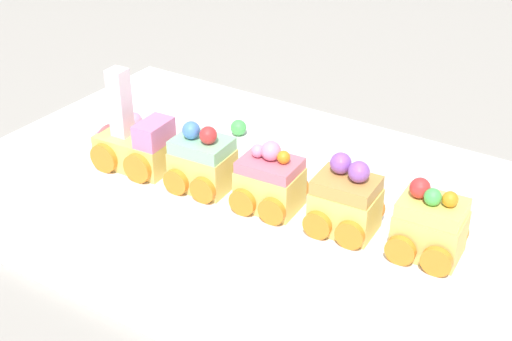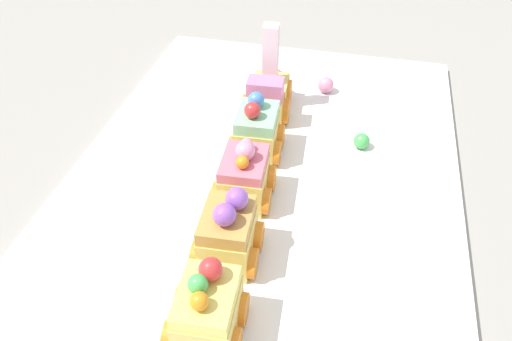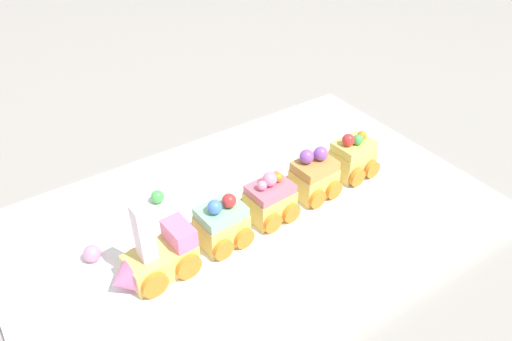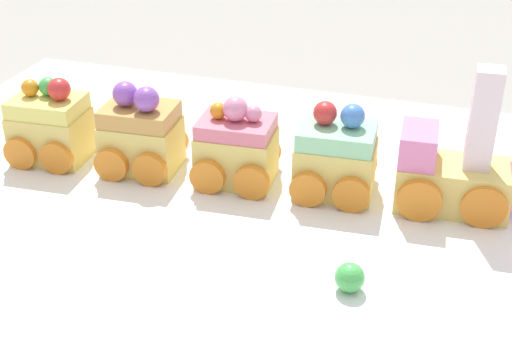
{
  "view_description": "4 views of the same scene",
  "coord_description": "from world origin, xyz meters",
  "px_view_note": "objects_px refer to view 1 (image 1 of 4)",
  "views": [
    {
      "loc": [
        -0.36,
        0.57,
        0.43
      ],
      "look_at": [
        0.01,
        -0.02,
        0.03
      ],
      "focal_mm": 50.0,
      "sensor_mm": 36.0,
      "label": 1
    },
    {
      "loc": [
        -0.42,
        -0.09,
        0.41
      ],
      "look_at": [
        0.01,
        0.01,
        0.02
      ],
      "focal_mm": 35.0,
      "sensor_mm": 36.0,
      "label": 2
    },
    {
      "loc": [
        0.31,
        0.46,
        0.51
      ],
      "look_at": [
        -0.03,
        -0.03,
        0.07
      ],
      "focal_mm": 35.0,
      "sensor_mm": 36.0,
      "label": 3
    },
    {
      "loc": [
        0.16,
        -0.5,
        0.32
      ],
      "look_at": [
        0.0,
        -0.01,
        0.04
      ],
      "focal_mm": 50.0,
      "sensor_mm": 36.0,
      "label": 4
    }
  ],
  "objects_px": {
    "cake_car_lemon": "(429,228)",
    "gumball_pink": "(133,121)",
    "cake_car_mint": "(202,163)",
    "cake_car_caramel": "(346,203)",
    "cake_train_locomotive": "(130,143)",
    "cake_car_strawberry": "(270,183)",
    "gumball_green": "(238,128)"
  },
  "relations": [
    {
      "from": "cake_train_locomotive",
      "to": "cake_car_caramel",
      "type": "bearing_deg",
      "value": -179.94
    },
    {
      "from": "cake_car_caramel",
      "to": "gumball_pink",
      "type": "height_order",
      "value": "cake_car_caramel"
    },
    {
      "from": "cake_train_locomotive",
      "to": "cake_car_strawberry",
      "type": "height_order",
      "value": "cake_train_locomotive"
    },
    {
      "from": "cake_car_lemon",
      "to": "gumball_green",
      "type": "distance_m",
      "value": 0.32
    },
    {
      "from": "cake_train_locomotive",
      "to": "gumball_pink",
      "type": "bearing_deg",
      "value": -53.67
    },
    {
      "from": "cake_car_caramel",
      "to": "gumball_pink",
      "type": "bearing_deg",
      "value": -12.98
    },
    {
      "from": "cake_car_strawberry",
      "to": "cake_car_lemon",
      "type": "bearing_deg",
      "value": 179.92
    },
    {
      "from": "cake_car_caramel",
      "to": "gumball_pink",
      "type": "relative_size",
      "value": 3.43
    },
    {
      "from": "cake_car_mint",
      "to": "gumball_green",
      "type": "bearing_deg",
      "value": -76.86
    },
    {
      "from": "cake_car_mint",
      "to": "cake_car_strawberry",
      "type": "height_order",
      "value": "cake_car_mint"
    },
    {
      "from": "cake_car_mint",
      "to": "cake_car_caramel",
      "type": "bearing_deg",
      "value": -179.83
    },
    {
      "from": "cake_car_strawberry",
      "to": "gumball_pink",
      "type": "height_order",
      "value": "cake_car_strawberry"
    },
    {
      "from": "cake_car_mint",
      "to": "cake_train_locomotive",
      "type": "bearing_deg",
      "value": -0.13
    },
    {
      "from": "cake_car_caramel",
      "to": "cake_car_lemon",
      "type": "height_order",
      "value": "cake_car_caramel"
    },
    {
      "from": "cake_car_mint",
      "to": "gumball_pink",
      "type": "xyz_separation_m",
      "value": [
        0.16,
        -0.07,
        -0.02
      ]
    },
    {
      "from": "cake_train_locomotive",
      "to": "cake_car_strawberry",
      "type": "relative_size",
      "value": 1.53
    },
    {
      "from": "gumball_pink",
      "to": "cake_car_caramel",
      "type": "bearing_deg",
      "value": 170.58
    },
    {
      "from": "gumball_green",
      "to": "gumball_pink",
      "type": "height_order",
      "value": "gumball_pink"
    },
    {
      "from": "cake_train_locomotive",
      "to": "cake_car_caramel",
      "type": "distance_m",
      "value": 0.27
    },
    {
      "from": "cake_car_strawberry",
      "to": "cake_car_mint",
      "type": "bearing_deg",
      "value": 0.22
    },
    {
      "from": "cake_car_caramel",
      "to": "cake_car_lemon",
      "type": "relative_size",
      "value": 1.03
    },
    {
      "from": "cake_train_locomotive",
      "to": "cake_car_caramel",
      "type": "relative_size",
      "value": 1.47
    },
    {
      "from": "cake_car_strawberry",
      "to": "gumball_pink",
      "type": "bearing_deg",
      "value": -17.42
    },
    {
      "from": "cake_car_lemon",
      "to": "gumball_pink",
      "type": "relative_size",
      "value": 3.33
    },
    {
      "from": "cake_car_caramel",
      "to": "gumball_green",
      "type": "distance_m",
      "value": 0.24
    },
    {
      "from": "cake_car_strawberry",
      "to": "cake_car_lemon",
      "type": "xyz_separation_m",
      "value": [
        -0.17,
        -0.01,
        0.0
      ]
    },
    {
      "from": "cake_train_locomotive",
      "to": "cake_car_mint",
      "type": "relative_size",
      "value": 1.51
    },
    {
      "from": "cake_car_strawberry",
      "to": "cake_car_caramel",
      "type": "height_order",
      "value": "cake_car_caramel"
    },
    {
      "from": "cake_car_strawberry",
      "to": "gumball_green",
      "type": "distance_m",
      "value": 0.17
    },
    {
      "from": "cake_train_locomotive",
      "to": "cake_car_mint",
      "type": "xyz_separation_m",
      "value": [
        -0.1,
        -0.01,
        0.0
      ]
    },
    {
      "from": "cake_train_locomotive",
      "to": "gumball_green",
      "type": "height_order",
      "value": "cake_train_locomotive"
    },
    {
      "from": "cake_train_locomotive",
      "to": "cake_car_caramel",
      "type": "height_order",
      "value": "cake_train_locomotive"
    }
  ]
}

